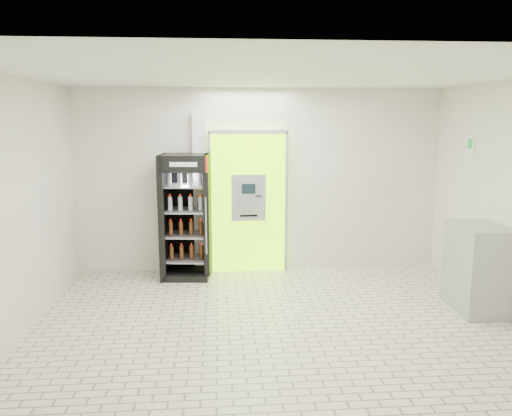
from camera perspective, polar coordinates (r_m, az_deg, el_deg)
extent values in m
plane|color=beige|center=(6.22, 2.44, -13.70)|extent=(6.00, 6.00, 0.00)
plane|color=silver|center=(8.23, 0.44, 3.15)|extent=(6.00, 0.00, 6.00)
plane|color=silver|center=(3.38, 7.77, -7.62)|extent=(6.00, 0.00, 6.00)
plane|color=silver|center=(6.17, -26.28, -0.37)|extent=(0.00, 5.00, 5.00)
plane|color=white|center=(5.70, 2.68, 15.04)|extent=(6.00, 6.00, 0.00)
cube|color=#85E500|center=(8.20, -0.92, 0.65)|extent=(1.20, 0.12, 2.30)
cube|color=gray|center=(8.01, -0.91, 8.70)|extent=(1.28, 0.04, 0.06)
cube|color=gray|center=(8.12, -5.33, 0.51)|extent=(0.04, 0.04, 2.30)
cube|color=gray|center=(8.19, 3.52, 0.63)|extent=(0.04, 0.04, 2.30)
cube|color=black|center=(8.29, -0.19, -3.84)|extent=(0.62, 0.01, 0.67)
cube|color=black|center=(8.03, -3.35, 6.40)|extent=(0.22, 0.01, 0.18)
cube|color=#9C9FA3|center=(8.07, -0.87, 1.22)|extent=(0.55, 0.12, 0.75)
cube|color=black|center=(7.99, -0.84, 2.21)|extent=(0.22, 0.01, 0.16)
cube|color=gray|center=(8.03, -0.84, 0.23)|extent=(0.16, 0.01, 0.12)
cube|color=black|center=(8.02, 0.30, 1.37)|extent=(0.09, 0.01, 0.02)
cube|color=black|center=(8.06, -0.84, -0.89)|extent=(0.28, 0.01, 0.03)
cube|color=silver|center=(8.18, -6.39, 1.63)|extent=(0.22, 0.10, 2.60)
cube|color=#193FB2|center=(8.08, -6.45, 4.03)|extent=(0.09, 0.01, 0.06)
cube|color=red|center=(8.10, -6.43, 3.11)|extent=(0.09, 0.01, 0.06)
cube|color=yellow|center=(8.12, -6.42, 2.20)|extent=(0.09, 0.01, 0.06)
cube|color=orange|center=(8.14, -6.40, 1.30)|extent=(0.09, 0.01, 0.06)
cube|color=red|center=(8.16, -6.38, 0.39)|extent=(0.09, 0.01, 0.06)
cube|color=black|center=(7.96, -7.99, -0.96)|extent=(0.81, 0.75, 1.97)
cube|color=black|center=(8.26, -7.87, -0.54)|extent=(0.74, 0.13, 1.97)
cube|color=#A91809|center=(7.51, -8.31, 4.95)|extent=(0.72, 0.09, 0.24)
cube|color=white|center=(7.50, -8.31, 4.95)|extent=(0.41, 0.05, 0.07)
cube|color=black|center=(8.19, -7.83, -7.38)|extent=(0.81, 0.75, 0.10)
cylinder|color=gray|center=(7.62, -5.74, -2.04)|extent=(0.03, 0.03, 0.89)
cube|color=gray|center=(8.12, -7.87, -5.73)|extent=(0.68, 0.63, 0.02)
cube|color=gray|center=(8.02, -7.94, -3.03)|extent=(0.68, 0.63, 0.02)
cube|color=gray|center=(7.94, -8.01, -0.27)|extent=(0.68, 0.63, 0.02)
cube|color=gray|center=(7.88, -8.08, 2.54)|extent=(0.68, 0.63, 0.02)
cube|color=#9C9FA3|center=(7.22, 23.99, -6.30)|extent=(0.60, 0.88, 1.15)
cube|color=gray|center=(7.07, 21.95, -6.00)|extent=(0.03, 0.85, 0.01)
cube|color=white|center=(7.95, 23.32, 6.55)|extent=(0.02, 0.22, 0.26)
cube|color=#0D9532|center=(7.95, 23.25, 6.76)|extent=(0.00, 0.14, 0.14)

